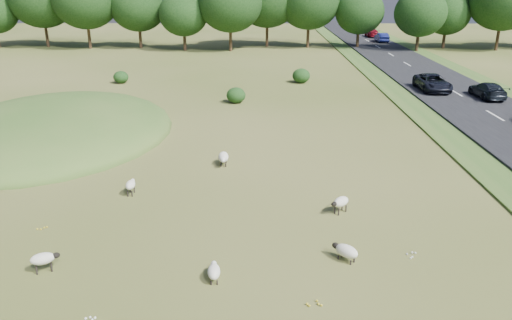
% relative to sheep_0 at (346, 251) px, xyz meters
% --- Properties ---
extents(ground, '(160.00, 160.00, 0.00)m').
position_rel_sheep_0_xyz_m(ground, '(-5.45, 24.29, -0.41)').
color(ground, '#3D4E18').
rests_on(ground, ground).
extents(mound, '(16.00, 20.00, 4.00)m').
position_rel_sheep_0_xyz_m(mound, '(-17.45, 16.29, -0.41)').
color(mound, '#33561E').
rests_on(mound, ground).
extents(road, '(8.00, 150.00, 0.25)m').
position_rel_sheep_0_xyz_m(road, '(14.55, 34.29, -0.29)').
color(road, black).
rests_on(road, ground).
extents(treeline, '(96.28, 14.66, 11.70)m').
position_rel_sheep_0_xyz_m(treeline, '(-6.50, 59.73, 6.15)').
color(treeline, black).
rests_on(treeline, ground).
extents(shrubs, '(19.87, 10.39, 1.46)m').
position_rel_sheep_0_xyz_m(shrubs, '(-5.71, 31.04, 0.26)').
color(shrubs, black).
rests_on(shrubs, ground).
extents(sheep_0, '(1.06, 1.04, 0.66)m').
position_rel_sheep_0_xyz_m(sheep_0, '(0.00, 0.00, 0.00)').
color(sheep_0, beige).
rests_on(sheep_0, ground).
extents(sheep_1, '(1.02, 0.98, 0.78)m').
position_rel_sheep_0_xyz_m(sheep_1, '(0.40, 4.05, 0.13)').
color(sheep_1, beige).
rests_on(sheep_1, ground).
extents(sheep_2, '(1.07, 0.76, 0.75)m').
position_rel_sheep_0_xyz_m(sheep_2, '(-11.04, -0.83, 0.11)').
color(sheep_2, beige).
rests_on(sheep_2, ground).
extents(sheep_3, '(0.52, 1.03, 0.59)m').
position_rel_sheep_0_xyz_m(sheep_3, '(-4.84, -1.35, -0.04)').
color(sheep_3, beige).
rests_on(sheep_3, ground).
extents(sheep_4, '(0.62, 1.31, 0.75)m').
position_rel_sheep_0_xyz_m(sheep_4, '(-5.31, 10.15, 0.06)').
color(sheep_4, beige).
rests_on(sheep_4, ground).
extents(sheep_5, '(0.44, 1.00, 0.73)m').
position_rel_sheep_0_xyz_m(sheep_5, '(-9.58, 6.05, 0.09)').
color(sheep_5, beige).
rests_on(sheep_5, ground).
extents(car_0, '(1.88, 4.63, 1.34)m').
position_rel_sheep_0_xyz_m(car_0, '(16.45, 73.76, 0.51)').
color(car_0, maroon).
rests_on(car_0, road).
extents(car_3, '(1.53, 4.40, 1.45)m').
position_rel_sheep_0_xyz_m(car_3, '(16.45, 66.35, 0.56)').
color(car_3, navy).
rests_on(car_3, road).
extents(car_4, '(1.88, 4.62, 1.34)m').
position_rel_sheep_0_xyz_m(car_4, '(16.45, 26.30, 0.51)').
color(car_4, black).
rests_on(car_4, road).
extents(car_5, '(2.42, 5.25, 1.46)m').
position_rel_sheep_0_xyz_m(car_5, '(12.65, 29.26, 0.57)').
color(car_5, black).
rests_on(car_5, road).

